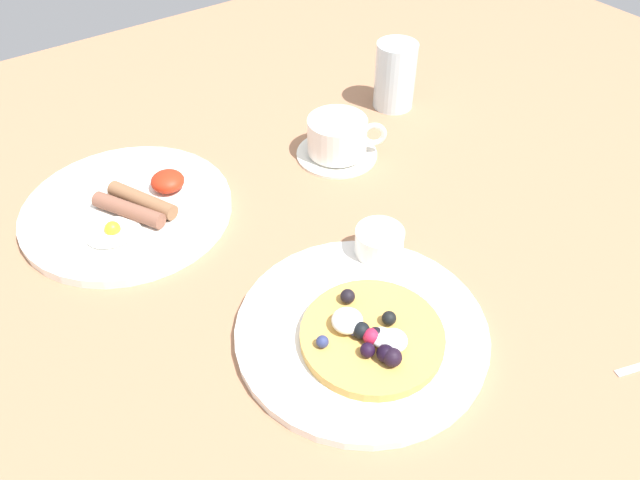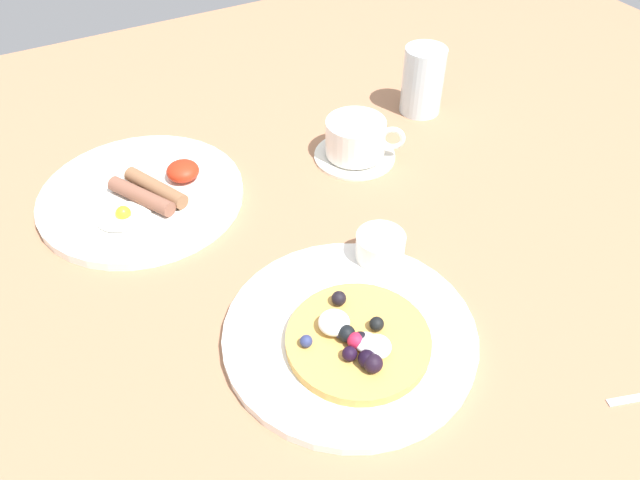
{
  "view_description": "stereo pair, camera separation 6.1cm",
  "coord_description": "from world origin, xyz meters",
  "px_view_note": "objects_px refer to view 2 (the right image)",
  "views": [
    {
      "loc": [
        -0.26,
        -0.41,
        0.53
      ],
      "look_at": [
        0.05,
        0.02,
        0.04
      ],
      "focal_mm": 34.41,
      "sensor_mm": 36.0,
      "label": 1
    },
    {
      "loc": [
        -0.2,
        -0.44,
        0.53
      ],
      "look_at": [
        0.05,
        0.02,
        0.04
      ],
      "focal_mm": 34.41,
      "sensor_mm": 36.0,
      "label": 2
    }
  ],
  "objects_px": {
    "breakfast_plate": "(142,196)",
    "water_glass": "(423,81)",
    "coffee_cup": "(356,137)",
    "syrup_ramekin": "(380,246)",
    "pancake_plate": "(350,334)",
    "coffee_saucer": "(355,155)"
  },
  "relations": [
    {
      "from": "pancake_plate",
      "to": "syrup_ramekin",
      "type": "bearing_deg",
      "value": 41.88
    },
    {
      "from": "pancake_plate",
      "to": "syrup_ramekin",
      "type": "relative_size",
      "value": 4.66
    },
    {
      "from": "pancake_plate",
      "to": "water_glass",
      "type": "distance_m",
      "value": 0.49
    },
    {
      "from": "syrup_ramekin",
      "to": "coffee_saucer",
      "type": "height_order",
      "value": "syrup_ramekin"
    },
    {
      "from": "syrup_ramekin",
      "to": "coffee_cup",
      "type": "bearing_deg",
      "value": 65.98
    },
    {
      "from": "pancake_plate",
      "to": "syrup_ramekin",
      "type": "height_order",
      "value": "syrup_ramekin"
    },
    {
      "from": "breakfast_plate",
      "to": "coffee_cup",
      "type": "distance_m",
      "value": 0.31
    },
    {
      "from": "coffee_saucer",
      "to": "water_glass",
      "type": "height_order",
      "value": "water_glass"
    },
    {
      "from": "syrup_ramekin",
      "to": "coffee_saucer",
      "type": "xyz_separation_m",
      "value": [
        0.09,
        0.21,
        -0.03
      ]
    },
    {
      "from": "pancake_plate",
      "to": "coffee_cup",
      "type": "bearing_deg",
      "value": 57.6
    },
    {
      "from": "coffee_cup",
      "to": "syrup_ramekin",
      "type": "bearing_deg",
      "value": -114.02
    },
    {
      "from": "syrup_ramekin",
      "to": "breakfast_plate",
      "type": "height_order",
      "value": "syrup_ramekin"
    },
    {
      "from": "syrup_ramekin",
      "to": "coffee_saucer",
      "type": "relative_size",
      "value": 0.49
    },
    {
      "from": "water_glass",
      "to": "coffee_saucer",
      "type": "bearing_deg",
      "value": -159.23
    },
    {
      "from": "coffee_cup",
      "to": "water_glass",
      "type": "relative_size",
      "value": 0.97
    },
    {
      "from": "coffee_saucer",
      "to": "coffee_cup",
      "type": "xyz_separation_m",
      "value": [
        0.0,
        -0.0,
        0.03
      ]
    },
    {
      "from": "breakfast_plate",
      "to": "coffee_saucer",
      "type": "xyz_separation_m",
      "value": [
        0.31,
        -0.05,
        -0.0
      ]
    },
    {
      "from": "breakfast_plate",
      "to": "water_glass",
      "type": "distance_m",
      "value": 0.47
    },
    {
      "from": "syrup_ramekin",
      "to": "coffee_cup",
      "type": "height_order",
      "value": "coffee_cup"
    },
    {
      "from": "syrup_ramekin",
      "to": "water_glass",
      "type": "height_order",
      "value": "water_glass"
    },
    {
      "from": "syrup_ramekin",
      "to": "coffee_cup",
      "type": "relative_size",
      "value": 0.56
    },
    {
      "from": "breakfast_plate",
      "to": "coffee_cup",
      "type": "height_order",
      "value": "coffee_cup"
    }
  ]
}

